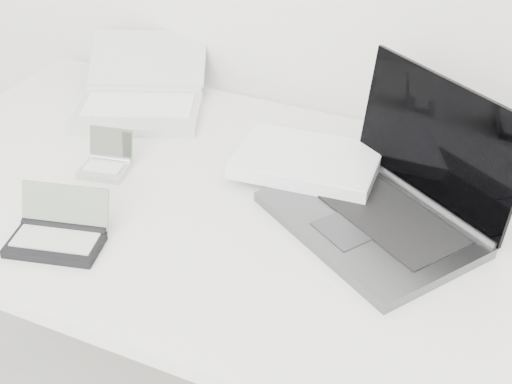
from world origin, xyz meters
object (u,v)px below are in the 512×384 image
at_px(desk, 279,231).
at_px(palmtop_charcoal, 58,234).
at_px(netbook_open_white, 141,97).
at_px(laptop_large, 359,186).

relative_size(desk, palmtop_charcoal, 8.69).
distance_m(desk, palmtop_charcoal, 0.40).
relative_size(netbook_open_white, palmtop_charcoal, 2.33).
bearing_deg(desk, netbook_open_white, 151.33).
height_order(netbook_open_white, palmtop_charcoal, netbook_open_white).
bearing_deg(desk, palmtop_charcoal, -141.88).
xyz_separation_m(desk, laptop_large, (0.12, 0.09, 0.09)).
bearing_deg(netbook_open_white, palmtop_charcoal, -96.49).
xyz_separation_m(laptop_large, palmtop_charcoal, (-0.44, -0.33, -0.02)).
height_order(laptop_large, palmtop_charcoal, laptop_large).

